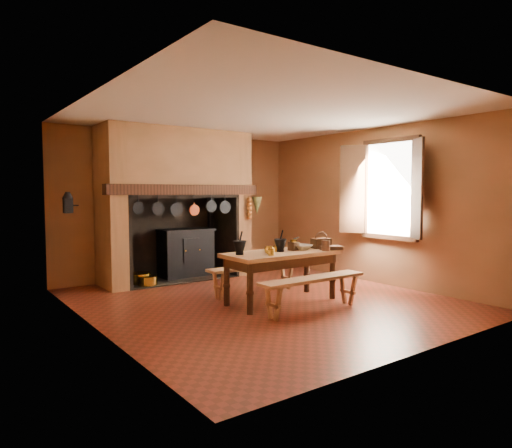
{
  "coord_description": "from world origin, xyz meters",
  "views": [
    {
      "loc": [
        -4.11,
        -5.46,
        1.65
      ],
      "look_at": [
        0.08,
        0.3,
        1.15
      ],
      "focal_mm": 32.0,
      "sensor_mm": 36.0,
      "label": 1
    }
  ],
  "objects_px": {
    "bench_front": "(313,286)",
    "mixing_bowl": "(301,247)",
    "wicker_basket": "(321,243)",
    "work_table": "(281,260)",
    "coffee_grinder": "(294,245)",
    "iron_range": "(186,252)"
  },
  "relations": [
    {
      "from": "bench_front",
      "to": "mixing_bowl",
      "type": "height_order",
      "value": "mixing_bowl"
    },
    {
      "from": "bench_front",
      "to": "wicker_basket",
      "type": "relative_size",
      "value": 5.31
    },
    {
      "from": "mixing_bowl",
      "to": "wicker_basket",
      "type": "xyz_separation_m",
      "value": [
        0.38,
        -0.05,
        0.05
      ]
    },
    {
      "from": "wicker_basket",
      "to": "bench_front",
      "type": "bearing_deg",
      "value": -124.53
    },
    {
      "from": "work_table",
      "to": "bench_front",
      "type": "relative_size",
      "value": 1.03
    },
    {
      "from": "work_table",
      "to": "wicker_basket",
      "type": "xyz_separation_m",
      "value": [
        0.78,
        -0.04,
        0.21
      ]
    },
    {
      "from": "wicker_basket",
      "to": "coffee_grinder",
      "type": "bearing_deg",
      "value": -170.42
    },
    {
      "from": "bench_front",
      "to": "wicker_basket",
      "type": "distance_m",
      "value": 1.12
    },
    {
      "from": "bench_front",
      "to": "coffee_grinder",
      "type": "bearing_deg",
      "value": 70.3
    },
    {
      "from": "coffee_grinder",
      "to": "mixing_bowl",
      "type": "relative_size",
      "value": 0.63
    },
    {
      "from": "work_table",
      "to": "wicker_basket",
      "type": "distance_m",
      "value": 0.81
    },
    {
      "from": "work_table",
      "to": "mixing_bowl",
      "type": "relative_size",
      "value": 5.48
    },
    {
      "from": "iron_range",
      "to": "work_table",
      "type": "relative_size",
      "value": 0.91
    },
    {
      "from": "coffee_grinder",
      "to": "mixing_bowl",
      "type": "height_order",
      "value": "coffee_grinder"
    },
    {
      "from": "wicker_basket",
      "to": "work_table",
      "type": "bearing_deg",
      "value": -167.25
    },
    {
      "from": "coffee_grinder",
      "to": "iron_range",
      "type": "bearing_deg",
      "value": 94.43
    },
    {
      "from": "work_table",
      "to": "bench_front",
      "type": "bearing_deg",
      "value": -90.0
    },
    {
      "from": "bench_front",
      "to": "mixing_bowl",
      "type": "distance_m",
      "value": 0.92
    },
    {
      "from": "coffee_grinder",
      "to": "wicker_basket",
      "type": "bearing_deg",
      "value": -11.15
    },
    {
      "from": "iron_range",
      "to": "work_table",
      "type": "height_order",
      "value": "iron_range"
    },
    {
      "from": "coffee_grinder",
      "to": "wicker_basket",
      "type": "relative_size",
      "value": 0.63
    },
    {
      "from": "work_table",
      "to": "wicker_basket",
      "type": "bearing_deg",
      "value": -2.78
    }
  ]
}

